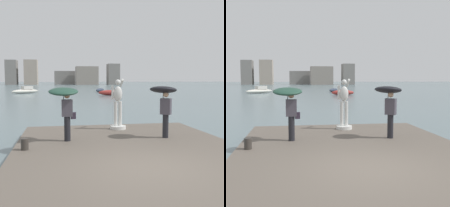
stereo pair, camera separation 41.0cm
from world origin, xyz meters
The scene contains 10 objects.
ground_plane centered at (0.00, 40.00, 0.00)m, with size 400.00×400.00×0.00m, color slate.
pier centered at (0.00, 1.93, 0.20)m, with size 7.39×9.87×0.40m, color #60564C.
statue_white_figure centered at (0.30, 5.59, 1.31)m, with size 0.70×0.91×2.22m.
onlooker_left centered at (-2.04, 3.52, 1.90)m, with size 1.05×1.07×1.95m.
onlooker_right centered at (1.64, 3.50, 1.94)m, with size 1.42×1.43×1.98m.
mooring_bollard centered at (-3.30, 2.41, 0.58)m, with size 0.23×0.23×0.36m, color #38332D.
boat_near centered at (-8.21, 47.18, 0.48)m, with size 4.94×4.68×1.28m.
boat_mid centered at (5.84, 51.23, 0.35)m, with size 2.84×4.99×0.70m.
boat_leftward centered at (5.63, 38.48, 0.41)m, with size 3.60×1.21×0.82m.
distant_skyline centered at (-1.26, 126.00, 4.58)m, with size 49.82×13.36×10.97m.
Camera 2 is at (-1.81, -6.87, 2.61)m, focal length 46.52 mm.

